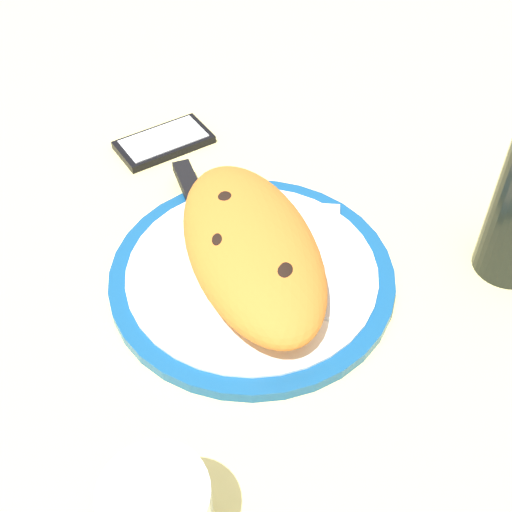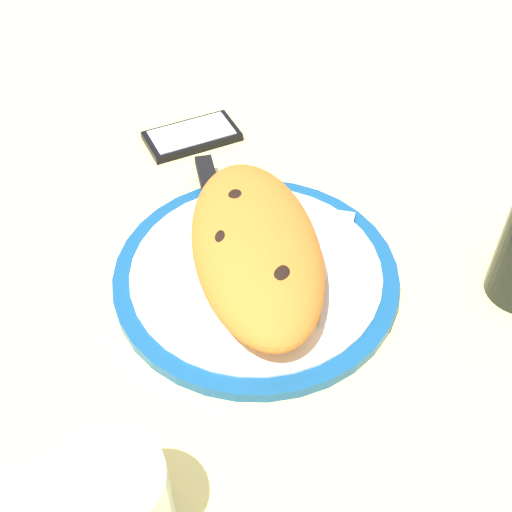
{
  "view_description": "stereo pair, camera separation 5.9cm",
  "coord_description": "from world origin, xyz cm",
  "px_view_note": "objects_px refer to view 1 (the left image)",
  "views": [
    {
      "loc": [
        -45.79,
        0.41,
        51.54
      ],
      "look_at": [
        0.0,
        0.0,
        3.54
      ],
      "focal_mm": 46.82,
      "sensor_mm": 36.0,
      "label": 1
    },
    {
      "loc": [
        -45.46,
        -5.5,
        51.54
      ],
      "look_at": [
        0.0,
        0.0,
        3.54
      ],
      "focal_mm": 46.82,
      "sensor_mm": 36.0,
      "label": 2
    }
  ],
  "objects_px": {
    "knife": "(201,204)",
    "fork": "(333,246)",
    "smartphone": "(167,142)",
    "plate": "(256,275)",
    "calzone": "(251,250)"
  },
  "relations": [
    {
      "from": "calzone",
      "to": "fork",
      "type": "relative_size",
      "value": 1.71
    },
    {
      "from": "smartphone",
      "to": "fork",
      "type": "bearing_deg",
      "value": -136.07
    },
    {
      "from": "plate",
      "to": "calzone",
      "type": "distance_m",
      "value": 0.04
    },
    {
      "from": "knife",
      "to": "fork",
      "type": "bearing_deg",
      "value": -114.55
    },
    {
      "from": "fork",
      "to": "plate",
      "type": "bearing_deg",
      "value": 110.48
    },
    {
      "from": "knife",
      "to": "smartphone",
      "type": "relative_size",
      "value": 1.56
    },
    {
      "from": "knife",
      "to": "smartphone",
      "type": "bearing_deg",
      "value": 20.62
    },
    {
      "from": "plate",
      "to": "smartphone",
      "type": "relative_size",
      "value": 2.22
    },
    {
      "from": "calzone",
      "to": "knife",
      "type": "bearing_deg",
      "value": 29.26
    },
    {
      "from": "plate",
      "to": "knife",
      "type": "xyz_separation_m",
      "value": [
        0.09,
        0.06,
        0.01
      ]
    },
    {
      "from": "smartphone",
      "to": "plate",
      "type": "bearing_deg",
      "value": -154.29
    },
    {
      "from": "plate",
      "to": "smartphone",
      "type": "xyz_separation_m",
      "value": [
        0.23,
        0.11,
        -0.0
      ]
    },
    {
      "from": "fork",
      "to": "knife",
      "type": "bearing_deg",
      "value": 65.45
    },
    {
      "from": "fork",
      "to": "knife",
      "type": "xyz_separation_m",
      "value": [
        0.06,
        0.14,
        0.0
      ]
    },
    {
      "from": "fork",
      "to": "smartphone",
      "type": "distance_m",
      "value": 0.28
    }
  ]
}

